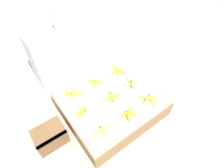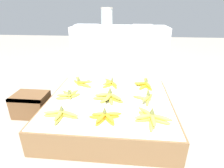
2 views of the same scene
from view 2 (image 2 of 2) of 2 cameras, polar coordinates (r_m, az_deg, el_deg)
ground_plane at (r=1.59m, az=-0.94°, el=-11.76°), size 10.00×10.00×0.00m
display_platform at (r=1.53m, az=-0.97°, el=-8.60°), size 1.04×0.94×0.21m
back_vendor_table at (r=2.23m, az=2.42°, el=9.07°), size 1.11×0.42×0.72m
wooden_crate at (r=1.78m, az=-24.88°, el=-6.06°), size 0.30×0.22×0.21m
banana_bunch_front_left at (r=1.29m, az=-16.39°, el=-9.48°), size 0.27×0.17×0.09m
banana_bunch_front_midleft at (r=1.21m, az=-2.23°, el=-10.69°), size 0.23×0.14×0.09m
banana_bunch_front_midright at (r=1.23m, az=12.63°, el=-10.69°), size 0.26×0.24×0.10m
banana_bunch_middle_left at (r=1.55m, az=-14.01°, el=-3.43°), size 0.20×0.14×0.10m
banana_bunch_middle_midleft at (r=1.45m, az=-1.06°, el=-4.31°), size 0.27×0.16×0.11m
banana_bunch_middle_midright at (r=1.49m, az=11.31°, el=-4.25°), size 0.19×0.24×0.10m
banana_bunch_back_left at (r=1.78m, az=-9.98°, el=0.63°), size 0.24×0.20×0.10m
banana_bunch_back_midleft at (r=1.72m, az=-0.49°, el=0.18°), size 0.16×0.17×0.09m
banana_bunch_back_midright at (r=1.73m, az=10.68°, el=-0.01°), size 0.19×0.24×0.10m
glass_jar at (r=2.10m, az=-1.68°, el=21.03°), size 0.13×0.13×0.20m
foam_tray_white at (r=2.16m, az=10.05°, el=18.29°), size 0.22×0.18×0.02m
foam_tray_dark at (r=2.20m, az=-8.21°, el=18.48°), size 0.26×0.17×0.02m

